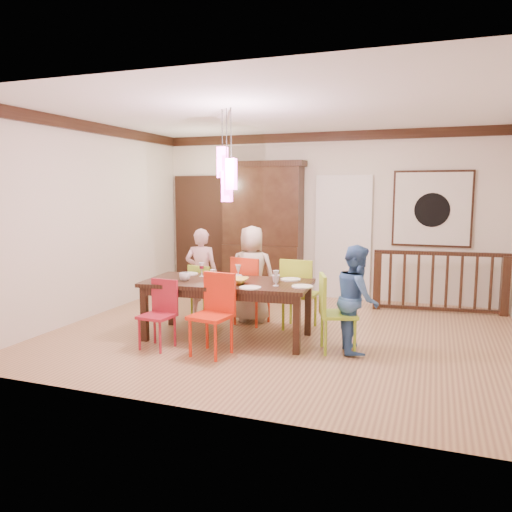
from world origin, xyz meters
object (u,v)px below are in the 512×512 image
(chair_far_left, at_px, (206,288))
(person_end_right, at_px, (357,298))
(chair_end_right, at_px, (338,308))
(person_far_mid, at_px, (252,274))
(dining_table, at_px, (228,287))
(china_hutch, at_px, (263,229))
(person_far_left, at_px, (202,273))
(balustrade, at_px, (439,281))

(chair_far_left, distance_m, person_end_right, 2.38)
(chair_end_right, height_order, person_far_mid, person_far_mid)
(dining_table, relative_size, china_hutch, 0.90)
(person_far_left, bearing_deg, dining_table, 122.43)
(chair_end_right, height_order, person_end_right, person_end_right)
(person_far_mid, height_order, person_end_right, person_far_mid)
(dining_table, height_order, person_far_mid, person_far_mid)
(person_end_right, bearing_deg, person_far_mid, 45.84)
(chair_end_right, bearing_deg, balustrade, -43.96)
(chair_end_right, relative_size, china_hutch, 0.38)
(chair_end_right, bearing_deg, dining_table, 68.74)
(chair_far_left, xyz_separation_m, balustrade, (3.21, 1.69, 0.02))
(balustrade, height_order, person_end_right, person_end_right)
(dining_table, relative_size, person_end_right, 1.72)
(dining_table, xyz_separation_m, china_hutch, (-0.47, 2.74, 0.54))
(chair_end_right, xyz_separation_m, person_far_left, (-2.22, 0.90, 0.14))
(balustrade, xyz_separation_m, person_far_left, (-3.35, -1.55, 0.17))
(person_far_left, distance_m, person_end_right, 2.55)
(dining_table, xyz_separation_m, person_end_right, (1.64, 0.04, -0.03))
(chair_far_left, xyz_separation_m, chair_end_right, (2.08, -0.75, 0.05))
(china_hutch, bearing_deg, person_far_mid, -75.71)
(chair_far_left, bearing_deg, person_far_mid, -153.61)
(person_far_mid, bearing_deg, person_end_right, 144.20)
(dining_table, distance_m, person_far_left, 1.15)
(china_hutch, relative_size, balustrade, 1.19)
(chair_far_left, bearing_deg, china_hutch, -84.53)
(dining_table, xyz_separation_m, chair_end_right, (1.44, -0.05, -0.14))
(dining_table, relative_size, chair_end_right, 2.36)
(person_far_mid, distance_m, person_end_right, 1.84)
(chair_far_left, relative_size, person_far_left, 0.62)
(chair_far_left, relative_size, balustrade, 0.41)
(chair_end_right, relative_size, person_far_mid, 0.66)
(dining_table, xyz_separation_m, balustrade, (2.57, 2.39, -0.17))
(chair_far_left, distance_m, chair_end_right, 2.21)
(person_far_left, relative_size, person_end_right, 1.06)
(balustrade, bearing_deg, person_far_mid, -155.59)
(dining_table, relative_size, person_far_left, 1.63)
(dining_table, bearing_deg, person_far_mid, 85.36)
(chair_far_left, height_order, balustrade, balustrade)
(dining_table, relative_size, chair_far_left, 2.62)
(person_end_right, bearing_deg, chair_far_left, 57.06)
(chair_far_left, height_order, chair_end_right, chair_end_right)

